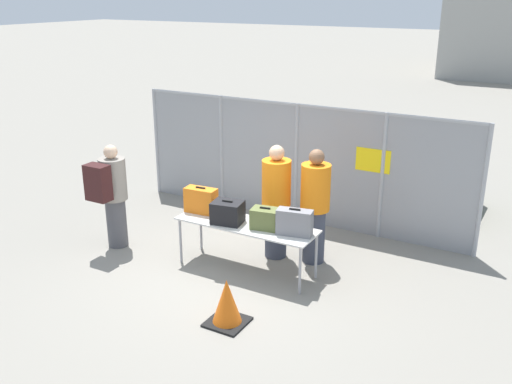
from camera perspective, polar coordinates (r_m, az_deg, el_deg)
name	(u,v)px	position (r m, az deg, el deg)	size (l,w,h in m)	color
ground_plane	(230,268)	(8.89, -2.59, -7.59)	(120.00, 120.00, 0.00)	gray
fence_section	(297,161)	(10.34, 4.10, 3.13)	(6.48, 0.07, 2.19)	#9EA0A5
inspection_table	(246,227)	(8.54, -0.98, -3.55)	(2.18, 0.68, 0.76)	silver
suitcase_orange	(201,200)	(8.93, -5.52, -0.83)	(0.52, 0.26, 0.42)	orange
suitcase_black	(228,212)	(8.51, -2.86, -2.04)	(0.50, 0.42, 0.36)	black
suitcase_olive	(265,218)	(8.31, 0.91, -2.66)	(0.44, 0.34, 0.33)	#566033
suitcase_grey	(295,222)	(8.10, 3.88, -3.05)	(0.54, 0.30, 0.40)	slate
traveler_hooded	(111,193)	(9.52, -14.27, -0.06)	(0.43, 0.67, 1.74)	#4C4C51
security_worker_near	(276,200)	(8.91, 2.03, -0.85)	(0.46, 0.46, 1.84)	#383D4C
security_worker_far	(315,205)	(8.78, 5.91, -1.31)	(0.45, 0.45, 1.83)	#383D4C
utility_trailer	(398,182)	(11.77, 14.04, 0.97)	(3.77, 2.27, 0.72)	#4C6B47
traffic_cone	(227,303)	(7.40, -2.93, -11.05)	(0.50, 0.50, 0.62)	black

